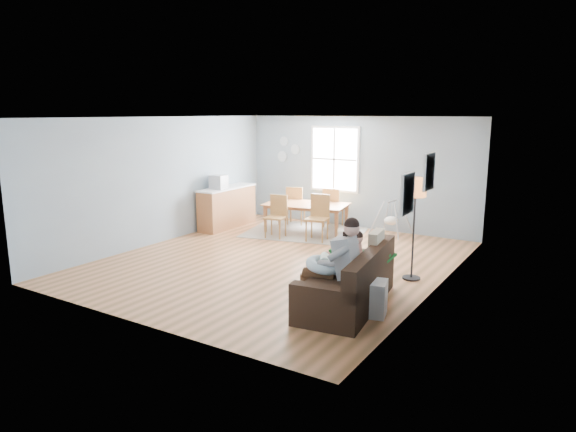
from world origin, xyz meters
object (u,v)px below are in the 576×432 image
Objects in this scene: chair_nw at (295,203)px; counter at (227,207)px; father at (336,261)px; storage_cube at (370,298)px; sofa at (350,285)px; chair_ne at (332,205)px; baby_swing at (391,220)px; floor_lamp at (415,196)px; monitor at (218,182)px; dining_table at (306,218)px; toddler at (350,253)px; chair_sw at (277,213)px; chair_se at (318,214)px.

counter is at bearing -140.45° from chair_nw.
storage_cube is at bearing 17.85° from father.
storage_cube is at bearing -24.40° from sofa.
baby_swing is (1.53, -0.01, -0.20)m from chair_ne.
floor_lamp is 4.68× the size of monitor.
storage_cube is 5.11m from dining_table.
toddler is 1.00× the size of baby_swing.
storage_cube is at bearing -72.66° from baby_swing.
toddler reaches higher than chair_nw.
floor_lamp reaches higher than chair_sw.
toddler is at bearing -50.00° from chair_nw.
father is 0.70m from storage_cube.
toddler is at bearing -107.75° from floor_lamp.
sofa is at bearing 73.99° from father.
chair_sw is 1.09× the size of baby_swing.
monitor is (-5.18, 1.20, -0.27)m from floor_lamp.
toddler is 0.90× the size of chair_nw.
floor_lamp is at bearing 90.29° from storage_cube.
storage_cube is (0.48, -0.36, -0.49)m from toddler.
toddler is at bearing 118.98° from sofa.
sofa is 6.06× the size of monitor.
dining_table is at bearing 127.96° from sofa.
floor_lamp is 3.35m from baby_swing.
chair_sw is at bearing -144.94° from baby_swing.
storage_cube is 6.21m from counter.
chair_nw is at bearing 126.82° from father.
toddler is 0.46× the size of dining_table.
counter is (-1.61, 0.22, -0.04)m from chair_sw.
chair_ne is 2.58m from counter.
floor_lamp reaches higher than storage_cube.
chair_ne is at bearing 136.38° from floor_lamp.
father reaches higher than dining_table.
monitor is at bearing -143.54° from chair_ne.
father is 3.75× the size of monitor.
sofa is 5.80m from counter.
floor_lamp is 3.29× the size of storage_cube.
counter is (-1.31, -1.08, -0.05)m from chair_nw.
baby_swing is at bearing 102.77° from toddler.
father is (-0.09, -0.32, 0.44)m from sofa.
father is 0.51m from toddler.
toddler reaches higher than chair_se.
toddler is at bearing -29.53° from monitor.
chair_se reaches higher than storage_cube.
monitor is at bearing 149.74° from storage_cube.
storage_cube is 6.08m from monitor.
father reaches higher than sofa.
chair_nw is 2.47m from baby_swing.
chair_ne is (-2.98, 4.66, 0.32)m from storage_cube.
counter reaches higher than chair_sw.
father is 1.45× the size of chair_sw.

